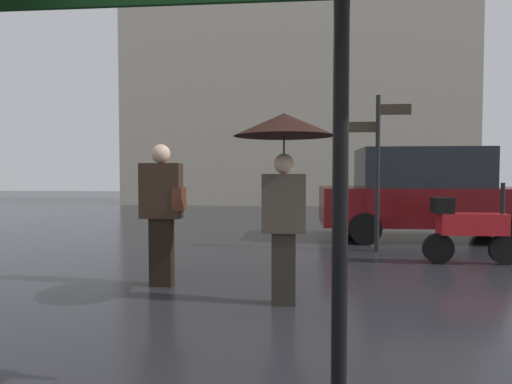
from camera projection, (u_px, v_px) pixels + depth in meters
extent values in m
cylinder|color=black|center=(340.00, 197.00, 1.98)|extent=(0.07, 0.07, 2.53)
cube|color=#2A241E|center=(284.00, 269.00, 4.53)|extent=(0.25, 0.16, 0.76)
cube|color=#473D33|center=(284.00, 203.00, 4.50)|extent=(0.45, 0.20, 0.61)
sphere|color=beige|center=(284.00, 164.00, 4.48)|extent=(0.21, 0.21, 0.21)
cylinder|color=black|center=(284.00, 151.00, 4.48)|extent=(0.02, 0.02, 0.30)
cone|color=black|center=(284.00, 125.00, 4.47)|extent=(1.05, 1.05, 0.24)
cube|color=black|center=(162.00, 252.00, 5.29)|extent=(0.27, 0.17, 0.83)
cube|color=#332319|center=(161.00, 191.00, 5.26)|extent=(0.49, 0.22, 0.67)
sphere|color=beige|center=(161.00, 154.00, 5.24)|extent=(0.23, 0.23, 0.23)
cube|color=#512819|center=(179.00, 199.00, 5.25)|extent=(0.12, 0.24, 0.28)
cylinder|color=black|center=(505.00, 249.00, 6.52)|extent=(0.46, 0.09, 0.46)
cylinder|color=black|center=(438.00, 248.00, 6.61)|extent=(0.46, 0.09, 0.46)
cube|color=red|center=(472.00, 224.00, 6.55)|extent=(0.97, 0.32, 0.32)
cube|color=black|center=(442.00, 205.00, 6.58)|extent=(0.28, 0.28, 0.24)
cylinder|color=black|center=(503.00, 201.00, 6.50)|extent=(0.06, 0.06, 0.55)
cube|color=#590C0F|center=(430.00, 206.00, 9.06)|extent=(4.51, 1.72, 0.77)
cube|color=black|center=(420.00, 168.00, 9.04)|extent=(2.48, 1.58, 0.81)
cylinder|color=black|center=(485.00, 221.00, 9.80)|extent=(0.62, 0.18, 0.62)
cylinder|color=black|center=(353.00, 219.00, 10.06)|extent=(0.62, 0.18, 0.62)
cylinder|color=black|center=(365.00, 229.00, 8.35)|extent=(0.62, 0.18, 0.62)
cylinder|color=black|center=(377.00, 174.00, 7.60)|extent=(0.08, 0.08, 2.74)
cube|color=#33281E|center=(395.00, 109.00, 7.53)|extent=(0.56, 0.04, 0.18)
cube|color=#33281E|center=(363.00, 127.00, 7.59)|extent=(0.52, 0.04, 0.18)
cube|color=#B2A893|center=(294.00, 68.00, 19.49)|extent=(15.09, 3.09, 12.21)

